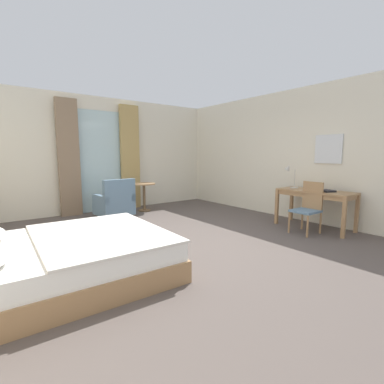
# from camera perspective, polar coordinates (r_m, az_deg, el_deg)

# --- Properties ---
(ground) EXTENTS (6.68, 7.86, 0.10)m
(ground) POSITION_cam_1_polar(r_m,az_deg,el_deg) (4.60, -0.52, -11.39)
(ground) COLOR #564C47
(wall_back) EXTENTS (6.28, 0.12, 2.89)m
(wall_back) POSITION_cam_1_polar(r_m,az_deg,el_deg) (7.61, -17.50, 7.29)
(wall_back) COLOR silver
(wall_back) RESTS_ON ground
(wall_right) EXTENTS (0.12, 7.46, 2.89)m
(wall_right) POSITION_cam_1_polar(r_m,az_deg,el_deg) (6.67, 21.31, 7.11)
(wall_right) COLOR silver
(wall_right) RESTS_ON ground
(balcony_glass_door) EXTENTS (1.11, 0.02, 2.54)m
(balcony_glass_door) POSITION_cam_1_polar(r_m,az_deg,el_deg) (7.49, -18.34, 5.92)
(balcony_glass_door) COLOR silver
(balcony_glass_door) RESTS_ON ground
(curtain_panel_left) EXTENTS (0.48, 0.10, 2.74)m
(curtain_panel_left) POSITION_cam_1_polar(r_m,az_deg,el_deg) (7.17, -24.00, 6.38)
(curtain_panel_left) COLOR #897056
(curtain_panel_left) RESTS_ON ground
(curtain_panel_right) EXTENTS (0.52, 0.10, 2.74)m
(curtain_panel_right) POSITION_cam_1_polar(r_m,az_deg,el_deg) (7.68, -12.62, 6.90)
(curtain_panel_right) COLOR tan
(curtain_panel_right) RESTS_ON ground
(bed) EXTENTS (2.30, 1.93, 1.08)m
(bed) POSITION_cam_1_polar(r_m,az_deg,el_deg) (3.62, -24.88, -12.17)
(bed) COLOR #9E754C
(bed) RESTS_ON ground
(writing_desk) EXTENTS (0.65, 1.42, 0.76)m
(writing_desk) POSITION_cam_1_polar(r_m,az_deg,el_deg) (5.98, 24.02, -0.56)
(writing_desk) COLOR #9E754C
(writing_desk) RESTS_ON ground
(desk_chair) EXTENTS (0.47, 0.43, 0.95)m
(desk_chair) POSITION_cam_1_polar(r_m,az_deg,el_deg) (5.61, 22.82, -2.60)
(desk_chair) COLOR slate
(desk_chair) RESTS_ON ground
(desk_lamp) EXTENTS (0.17, 0.31, 0.50)m
(desk_lamp) POSITION_cam_1_polar(r_m,az_deg,el_deg) (6.23, 19.48, 3.80)
(desk_lamp) COLOR #B7B2A8
(desk_lamp) RESTS_ON writing_desk
(closed_book) EXTENTS (0.29, 0.31, 0.03)m
(closed_book) POSITION_cam_1_polar(r_m,az_deg,el_deg) (5.84, 25.95, 0.22)
(closed_book) COLOR #232328
(closed_book) RESTS_ON writing_desk
(armchair_by_window) EXTENTS (0.79, 0.75, 0.92)m
(armchair_by_window) POSITION_cam_1_polar(r_m,az_deg,el_deg) (6.51, -15.53, -2.26)
(armchair_by_window) COLOR slate
(armchair_by_window) RESTS_ON ground
(round_cafe_table) EXTENTS (0.59, 0.59, 0.72)m
(round_cafe_table) POSITION_cam_1_polar(r_m,az_deg,el_deg) (7.26, -9.84, 0.24)
(round_cafe_table) COLOR #9E754C
(round_cafe_table) RESTS_ON ground
(wall_mirror) EXTENTS (0.02, 0.55, 0.57)m
(wall_mirror) POSITION_cam_1_polar(r_m,az_deg,el_deg) (6.28, 26.23, 7.92)
(wall_mirror) COLOR silver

